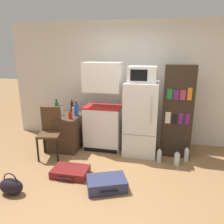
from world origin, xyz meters
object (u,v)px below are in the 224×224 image
(microwave, at_px, (142,74))
(bottle_clear_short, at_px, (61,111))
(chair, at_px, (50,128))
(bottle_milk_white, at_px, (74,110))
(bottle_green_tall, at_px, (57,108))
(suitcase_small_flat, at_px, (107,184))
(bottle_wine_dark, at_px, (72,107))
(suitcase_large_flat, at_px, (70,172))
(refrigerator, at_px, (141,119))
(handbag, at_px, (11,186))
(bottle_ketchup_red, at_px, (70,115))
(water_bottle_back, at_px, (159,156))
(kitchen_hutch, at_px, (103,111))
(water_bottle_middle, at_px, (186,155))
(water_bottle_front, at_px, (177,159))
(bottle_blue_soda, at_px, (76,110))
(bookshelf, at_px, (177,111))
(bowl, at_px, (53,118))
(side_table, at_px, (66,131))

(microwave, distance_m, bottle_clear_short, 1.84)
(chair, bearing_deg, bottle_milk_white, 61.70)
(bottle_milk_white, height_order, bottle_green_tall, bottle_green_tall)
(microwave, relative_size, suitcase_small_flat, 0.78)
(bottle_wine_dark, bearing_deg, suitcase_large_flat, -69.79)
(refrigerator, relative_size, handbag, 3.98)
(bottle_ketchup_red, bearing_deg, refrigerator, 11.72)
(water_bottle_back, bearing_deg, bottle_green_tall, 170.98)
(microwave, bearing_deg, water_bottle_back, -40.04)
(bottle_clear_short, bearing_deg, chair, -92.29)
(suitcase_large_flat, bearing_deg, suitcase_small_flat, -19.91)
(refrigerator, bearing_deg, suitcase_large_flat, -132.67)
(kitchen_hutch, height_order, handbag, kitchen_hutch)
(microwave, height_order, water_bottle_middle, microwave)
(bottle_milk_white, xyz_separation_m, bottle_clear_short, (-0.19, -0.25, 0.02))
(water_bottle_front, bearing_deg, suitcase_large_flat, -156.99)
(bottle_blue_soda, relative_size, bottle_ketchup_red, 1.80)
(suitcase_large_flat, xyz_separation_m, water_bottle_back, (1.43, 0.79, 0.06))
(bookshelf, relative_size, suitcase_small_flat, 2.62)
(bowl, relative_size, chair, 0.15)
(bookshelf, height_order, bottle_wine_dark, bookshelf)
(handbag, height_order, water_bottle_back, handbag)
(bottle_blue_soda, xyz_separation_m, bottle_green_tall, (-0.47, 0.07, 0.00))
(water_bottle_middle, bearing_deg, refrigerator, 168.74)
(bottle_blue_soda, bearing_deg, kitchen_hutch, 12.02)
(bottle_milk_white, relative_size, bottle_green_tall, 0.47)
(bookshelf, distance_m, suitcase_small_flat, 1.97)
(side_table, bearing_deg, water_bottle_back, -7.60)
(bottle_green_tall, xyz_separation_m, handbag, (0.12, -1.79, -0.72))
(side_table, relative_size, chair, 0.77)
(water_bottle_middle, bearing_deg, bottle_green_tall, 175.93)
(side_table, relative_size, bottle_milk_white, 5.19)
(microwave, relative_size, water_bottle_back, 1.80)
(water_bottle_middle, bearing_deg, suitcase_large_flat, -153.83)
(kitchen_hutch, distance_m, bottle_milk_white, 0.70)
(bookshelf, bearing_deg, water_bottle_middle, -54.77)
(bowl, bearing_deg, side_table, 65.07)
(refrigerator, relative_size, bottle_ketchup_red, 8.66)
(refrigerator, relative_size, bookshelf, 0.81)
(microwave, height_order, chair, microwave)
(refrigerator, relative_size, water_bottle_front, 4.94)
(handbag, bearing_deg, bottle_green_tall, 93.93)
(bottle_clear_short, xyz_separation_m, bottle_ketchup_red, (0.31, -0.21, -0.02))
(bookshelf, relative_size, bottle_blue_soda, 5.95)
(kitchen_hutch, bearing_deg, microwave, -4.52)
(bookshelf, bearing_deg, bottle_blue_soda, -175.25)
(bottle_ketchup_red, relative_size, suitcase_large_flat, 0.28)
(side_table, bearing_deg, refrigerator, 2.61)
(side_table, distance_m, bottle_wine_dark, 0.56)
(refrigerator, bearing_deg, bookshelf, 9.40)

